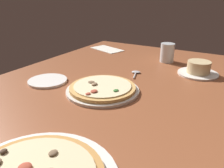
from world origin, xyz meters
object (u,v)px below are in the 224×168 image
side_plate (48,81)px  paper_menu (107,49)px  ramekin_on_saucer (198,69)px  water_glass (167,54)px  spoon (136,73)px  pizza_main (103,89)px

side_plate → paper_menu: side_plate is taller
ramekin_on_saucer → side_plate: (40.53, -51.57, -2.01)cm
ramekin_on_saucer → water_glass: (-12.25, -18.33, 1.66)cm
ramekin_on_saucer → side_plate: ramekin_on_saucer is taller
water_glass → side_plate: bearing=-32.2°
ramekin_on_saucer → water_glass: water_glass is taller
side_plate → spoon: (-27.15, 27.23, 0.01)cm
pizza_main → water_glass: bearing=170.5°
pizza_main → side_plate: size_ratio=1.71×
water_glass → ramekin_on_saucer: bearing=56.3°
pizza_main → spoon: (-24.23, 2.33, -0.75)cm
pizza_main → ramekin_on_saucer: size_ratio=1.53×
ramekin_on_saucer → water_glass: size_ratio=1.82×
water_glass → spoon: bearing=-13.2°
ramekin_on_saucer → paper_menu: 62.82cm
side_plate → ramekin_on_saucer: bearing=128.2°
ramekin_on_saucer → paper_menu: ramekin_on_saucer is taller
pizza_main → ramekin_on_saucer: ramekin_on_saucer is taller
pizza_main → ramekin_on_saucer: 46.13cm
spoon → water_glass: bearing=166.8°
ramekin_on_saucer → paper_menu: (-19.53, -59.66, -2.31)cm
water_glass → spoon: water_glass is taller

